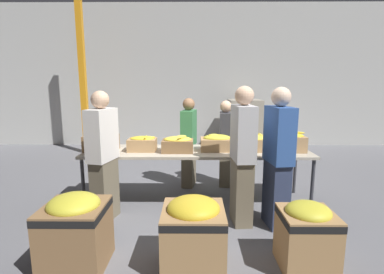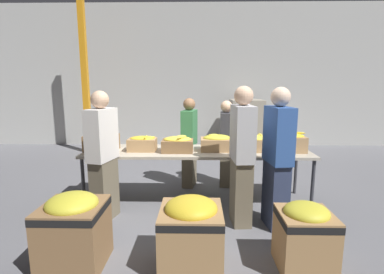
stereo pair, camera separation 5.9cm
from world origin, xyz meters
name	(u,v)px [view 2 (the right image)]	position (x,y,z in m)	size (l,w,h in m)	color
ground_plane	(197,201)	(0.00, 0.00, 0.00)	(30.00, 30.00, 0.00)	slate
wall_back	(198,76)	(0.00, 4.32, 2.00)	(16.00, 0.08, 4.00)	#B7B7B2
sorting_table	(197,153)	(0.00, 0.00, 0.77)	(3.38, 0.86, 0.81)	#B2A893
banana_box_0	(102,141)	(-1.45, -0.02, 0.96)	(0.48, 0.33, 0.30)	olive
banana_box_1	(142,143)	(-0.83, -0.04, 0.93)	(0.42, 0.29, 0.24)	tan
banana_box_2	(178,144)	(-0.29, -0.10, 0.93)	(0.46, 0.32, 0.25)	olive
banana_box_3	(217,143)	(0.30, 0.00, 0.93)	(0.49, 0.34, 0.26)	tan
banana_box_4	(256,143)	(0.89, -0.03, 0.93)	(0.45, 0.33, 0.26)	tan
banana_box_5	(290,142)	(1.36, -0.07, 0.95)	(0.47, 0.27, 0.29)	tan
volunteer_0	(277,159)	(1.00, -0.79, 0.88)	(0.30, 0.50, 1.77)	#2D3856
volunteer_1	(103,157)	(-1.24, -0.62, 0.86)	(0.34, 0.51, 1.72)	#6B604C
volunteer_2	(189,143)	(-0.14, 0.72, 0.78)	(0.29, 0.45, 1.56)	#6B604C
volunteer_3	(242,157)	(0.57, -0.71, 0.89)	(0.27, 0.49, 1.78)	#6B604C
volunteer_4	(226,144)	(0.50, 0.76, 0.75)	(0.24, 0.42, 1.52)	#6B604C
donation_bin_0	(74,228)	(-1.22, -1.69, 0.40)	(0.60, 0.60, 0.76)	olive
donation_bin_1	(191,231)	(-0.05, -1.69, 0.38)	(0.61, 0.61, 0.73)	#A37A4C
donation_bin_2	(305,234)	(1.07, -1.69, 0.36)	(0.52, 0.52, 0.68)	#A37A4C
support_pillar	(85,76)	(-2.86, 3.24, 2.00)	(0.15, 0.15, 4.00)	orange
pallet_stack_0	(246,126)	(1.30, 3.58, 0.68)	(0.91, 0.91, 1.38)	olive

